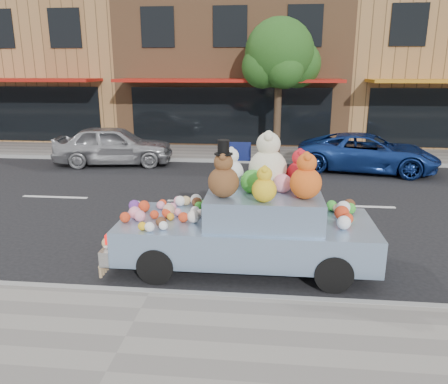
# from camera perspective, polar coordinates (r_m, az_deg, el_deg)

# --- Properties ---
(ground) EXTENTS (120.00, 120.00, 0.00)m
(ground) POSITION_cam_1_polar(r_m,az_deg,el_deg) (11.40, -2.96, -1.27)
(ground) COLOR black
(ground) RESTS_ON ground
(near_sidewalk) EXTENTS (60.00, 3.00, 0.12)m
(near_sidewalk) POSITION_cam_1_polar(r_m,az_deg,el_deg) (5.65, -13.83, -20.21)
(near_sidewalk) COLOR gray
(near_sidewalk) RESTS_ON ground
(far_sidewalk) EXTENTS (60.00, 3.00, 0.12)m
(far_sidewalk) POSITION_cam_1_polar(r_m,az_deg,el_deg) (17.66, 0.30, 5.07)
(far_sidewalk) COLOR gray
(far_sidewalk) RESTS_ON ground
(near_kerb) EXTENTS (60.00, 0.12, 0.13)m
(near_kerb) POSITION_cam_1_polar(r_m,az_deg,el_deg) (6.85, -9.58, -13.01)
(near_kerb) COLOR gray
(near_kerb) RESTS_ON ground
(far_kerb) EXTENTS (60.00, 0.12, 0.13)m
(far_kerb) POSITION_cam_1_polar(r_m,az_deg,el_deg) (16.20, -0.23, 4.11)
(far_kerb) COLOR gray
(far_kerb) RESTS_ON ground
(storefront_left) EXTENTS (10.00, 9.80, 7.30)m
(storefront_left) POSITION_cam_1_polar(r_m,az_deg,el_deg) (25.59, -22.10, 15.35)
(storefront_left) COLOR #9D7142
(storefront_left) RESTS_ON ground
(storefront_mid) EXTENTS (10.00, 9.80, 7.30)m
(storefront_mid) POSITION_cam_1_polar(r_m,az_deg,el_deg) (22.81, 1.74, 16.53)
(storefront_mid) COLOR #8D5F3C
(storefront_mid) RESTS_ON ground
(storefront_right) EXTENTS (10.00, 9.80, 7.30)m
(storefront_right) POSITION_cam_1_polar(r_m,az_deg,el_deg) (24.20, 26.96, 14.85)
(storefront_right) COLOR #9D7142
(storefront_right) RESTS_ON ground
(street_tree) EXTENTS (3.00, 2.70, 5.22)m
(street_tree) POSITION_cam_1_polar(r_m,az_deg,el_deg) (17.32, 7.32, 16.82)
(street_tree) COLOR #38281C
(street_tree) RESTS_ON ground
(car_silver) EXTENTS (4.35, 2.24, 1.42)m
(car_silver) POSITION_cam_1_polar(r_m,az_deg,el_deg) (16.21, -14.19, 5.95)
(car_silver) COLOR #ABACB0
(car_silver) RESTS_ON ground
(car_blue) EXTENTS (4.88, 2.97, 1.26)m
(car_blue) POSITION_cam_1_polar(r_m,az_deg,el_deg) (15.48, 18.23, 4.91)
(car_blue) COLOR navy
(car_blue) RESTS_ON ground
(art_car) EXTENTS (4.49, 1.79, 2.32)m
(art_car) POSITION_cam_1_polar(r_m,az_deg,el_deg) (7.51, 3.25, -3.83)
(art_car) COLOR black
(art_car) RESTS_ON ground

